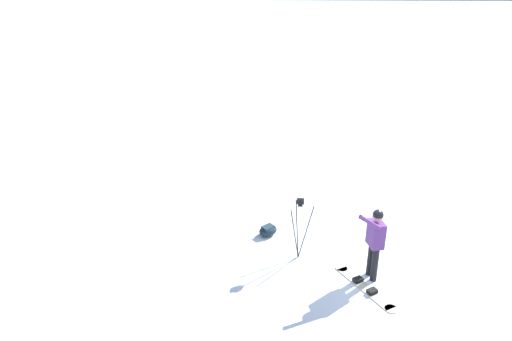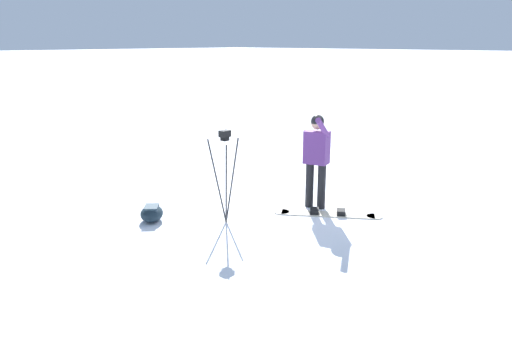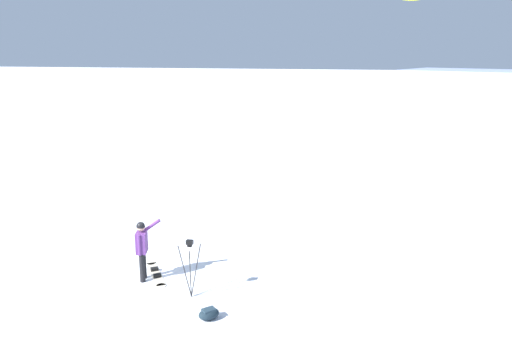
# 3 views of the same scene
# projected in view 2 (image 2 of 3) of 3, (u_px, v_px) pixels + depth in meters

# --- Properties ---
(ground_plane) EXTENTS (300.00, 300.00, 0.00)m
(ground_plane) POSITION_uv_depth(u_px,v_px,m) (312.00, 200.00, 9.11)
(ground_plane) COLOR white
(snowboarder) EXTENTS (0.59, 0.62, 1.65)m
(snowboarder) POSITION_uv_depth(u_px,v_px,m) (316.00, 152.00, 8.49)
(snowboarder) COLOR black
(snowboarder) RESTS_ON ground_plane
(snowboard) EXTENTS (1.54, 1.12, 0.10)m
(snowboard) POSITION_uv_depth(u_px,v_px,m) (328.00, 213.00, 8.35)
(snowboard) COLOR beige
(snowboard) RESTS_ON ground_plane
(gear_bag_large) EXTENTS (0.60, 0.60, 0.25)m
(gear_bag_large) POSITION_uv_depth(u_px,v_px,m) (152.00, 213.00, 8.05)
(gear_bag_large) COLOR #192833
(gear_bag_large) RESTS_ON ground_plane
(camera_tripod) EXTENTS (0.55, 0.53, 1.50)m
(camera_tripod) POSITION_uv_depth(u_px,v_px,m) (225.00, 158.00, 7.76)
(camera_tripod) COLOR #262628
(camera_tripod) RESTS_ON ground_plane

